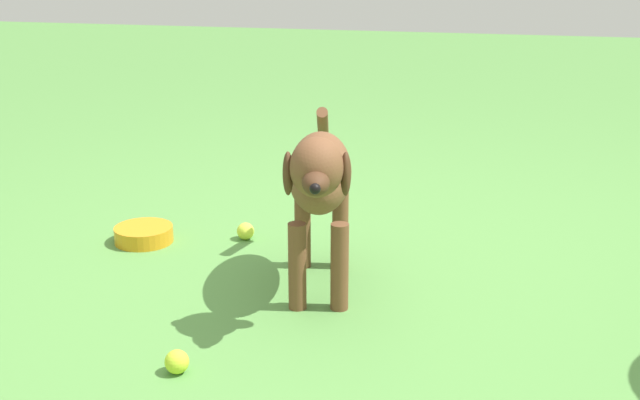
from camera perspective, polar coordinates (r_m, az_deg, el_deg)
name	(u,v)px	position (r m, az deg, el deg)	size (l,w,h in m)	color
ground	(351,296)	(2.74, 2.09, -6.52)	(14.00, 14.00, 0.00)	#548C42
dog	(320,179)	(2.64, -0.03, 1.42)	(0.30, 0.86, 0.59)	brown
tennis_ball_0	(322,198)	(3.59, 0.15, 0.11)	(0.07, 0.07, 0.07)	#CEDC2D
tennis_ball_1	(177,362)	(2.33, -9.64, -10.72)	(0.07, 0.07, 0.07)	#C0DF31
tennis_ball_2	(246,231)	(3.22, -5.05, -2.11)	(0.07, 0.07, 0.07)	#CFE13F
water_bowl	(144,234)	(3.25, -11.82, -2.28)	(0.22, 0.22, 0.06)	orange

